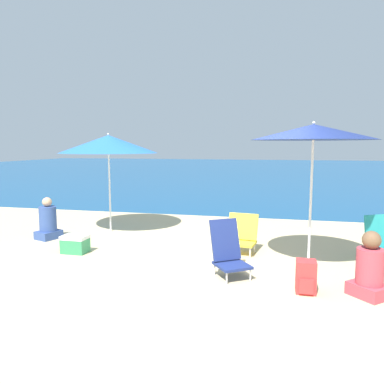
% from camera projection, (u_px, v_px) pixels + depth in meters
% --- Properties ---
extents(ground_plane, '(60.00, 60.00, 0.00)m').
position_uv_depth(ground_plane, '(213.00, 278.00, 5.20)').
color(ground_plane, '#D1BA89').
extents(sea_water, '(60.00, 40.00, 0.01)m').
position_uv_depth(sea_water, '(268.00, 169.00, 28.91)').
color(sea_water, navy).
rests_on(sea_water, ground).
extents(beach_umbrella_navy, '(1.80, 1.80, 2.18)m').
position_uv_depth(beach_umbrella_navy, '(313.00, 132.00, 5.40)').
color(beach_umbrella_navy, white).
rests_on(beach_umbrella_navy, ground).
extents(beach_umbrella_blue, '(2.05, 2.05, 2.09)m').
position_uv_depth(beach_umbrella_blue, '(108.00, 144.00, 7.85)').
color(beach_umbrella_blue, white).
rests_on(beach_umbrella_blue, ground).
extents(beach_chair_navy, '(0.66, 0.70, 0.78)m').
position_uv_depth(beach_chair_navy, '(228.00, 251.00, 5.28)').
color(beach_chair_navy, silver).
rests_on(beach_chair_navy, ground).
extents(beach_chair_yellow, '(0.58, 0.56, 0.66)m').
position_uv_depth(beach_chair_yellow, '(241.00, 234.00, 6.44)').
color(beach_chair_yellow, silver).
rests_on(beach_chair_yellow, ground).
extents(person_seated_near, '(0.54, 0.55, 0.82)m').
position_uv_depth(person_seated_near, '(370.00, 270.00, 4.53)').
color(person_seated_near, '#BF3F4C').
rests_on(person_seated_near, ground).
extents(person_seated_far, '(0.48, 0.52, 0.83)m').
position_uv_depth(person_seated_far, '(48.00, 222.00, 7.37)').
color(person_seated_far, '#334C8C').
rests_on(person_seated_far, ground).
extents(backpack_red, '(0.24, 0.27, 0.41)m').
position_uv_depth(backpack_red, '(306.00, 277.00, 4.67)').
color(backpack_red, red).
rests_on(backpack_red, ground).
extents(cooler_box, '(0.43, 0.31, 0.30)m').
position_uv_depth(cooler_box, '(75.00, 244.00, 6.42)').
color(cooler_box, '#338C59').
rests_on(cooler_box, ground).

